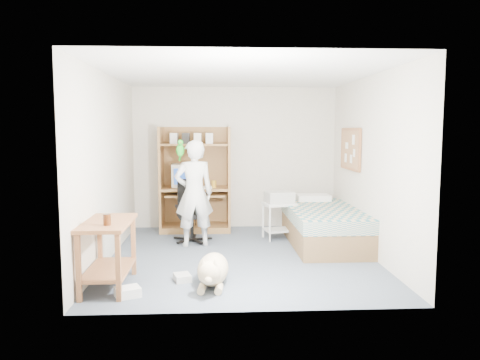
{
  "coord_description": "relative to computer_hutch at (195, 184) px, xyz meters",
  "views": [
    {
      "loc": [
        -0.36,
        -6.35,
        1.76
      ],
      "look_at": [
        -0.01,
        0.17,
        1.05
      ],
      "focal_mm": 35.0,
      "sensor_mm": 36.0,
      "label": 1
    }
  ],
  "objects": [
    {
      "name": "floor",
      "position": [
        0.7,
        -1.74,
        -0.82
      ],
      "size": [
        4.0,
        4.0,
        0.0
      ],
      "primitive_type": "plane",
      "color": "#444F5D",
      "rests_on": "ground"
    },
    {
      "name": "wall_back",
      "position": [
        0.7,
        0.26,
        0.43
      ],
      "size": [
        3.6,
        0.02,
        2.5
      ],
      "primitive_type": "cube",
      "color": "beige",
      "rests_on": "floor"
    },
    {
      "name": "wall_right",
      "position": [
        2.5,
        -1.74,
        0.43
      ],
      "size": [
        0.02,
        4.0,
        2.5
      ],
      "primitive_type": "cube",
      "color": "beige",
      "rests_on": "floor"
    },
    {
      "name": "wall_left",
      "position": [
        -1.1,
        -1.74,
        0.43
      ],
      "size": [
        0.02,
        4.0,
        2.5
      ],
      "primitive_type": "cube",
      "color": "beige",
      "rests_on": "floor"
    },
    {
      "name": "ceiling",
      "position": [
        0.7,
        -1.74,
        1.68
      ],
      "size": [
        3.6,
        4.0,
        0.02
      ],
      "primitive_type": "cube",
      "color": "white",
      "rests_on": "wall_back"
    },
    {
      "name": "computer_hutch",
      "position": [
        0.0,
        0.0,
        0.0
      ],
      "size": [
        1.2,
        0.63,
        1.8
      ],
      "color": "olive",
      "rests_on": "floor"
    },
    {
      "name": "bed",
      "position": [
        2.0,
        -1.12,
        -0.53
      ],
      "size": [
        1.02,
        2.02,
        0.66
      ],
      "color": "brown",
      "rests_on": "floor"
    },
    {
      "name": "side_desk",
      "position": [
        -0.85,
        -2.94,
        -0.33
      ],
      "size": [
        0.5,
        1.0,
        0.75
      ],
      "color": "brown",
      "rests_on": "floor"
    },
    {
      "name": "corkboard",
      "position": [
        2.47,
        -0.84,
        0.63
      ],
      "size": [
        0.04,
        0.94,
        0.66
      ],
      "color": "#9D7046",
      "rests_on": "wall_right"
    },
    {
      "name": "office_chair",
      "position": [
        -0.04,
        -0.8,
        -0.48
      ],
      "size": [
        0.54,
        0.54,
        0.96
      ],
      "rotation": [
        0.0,
        0.0,
        0.21
      ],
      "color": "black",
      "rests_on": "floor"
    },
    {
      "name": "person",
      "position": [
        0.03,
        -1.1,
        -0.02
      ],
      "size": [
        0.65,
        0.5,
        1.6
      ],
      "primitive_type": "imported",
      "rotation": [
        0.0,
        0.0,
        3.35
      ],
      "color": "white",
      "rests_on": "floor"
    },
    {
      "name": "parrot",
      "position": [
        -0.17,
        -1.09,
        0.64
      ],
      "size": [
        0.12,
        0.21,
        0.32
      ],
      "rotation": [
        0.0,
        0.0,
        0.21
      ],
      "color": "#148E1B",
      "rests_on": "person"
    },
    {
      "name": "dog",
      "position": [
        0.31,
        -2.93,
        -0.64
      ],
      "size": [
        0.42,
        1.1,
        0.41
      ],
      "rotation": [
        0.0,
        0.0,
        -0.09
      ],
      "color": "#CBB588",
      "rests_on": "floor"
    },
    {
      "name": "printer_cart",
      "position": [
        1.37,
        -0.73,
        -0.43
      ],
      "size": [
        0.56,
        0.49,
        0.59
      ],
      "rotation": [
        0.0,
        0.0,
        0.22
      ],
      "color": "silver",
      "rests_on": "floor"
    },
    {
      "name": "printer",
      "position": [
        1.37,
        -0.73,
        -0.14
      ],
      "size": [
        0.48,
        0.41,
        0.18
      ],
      "primitive_type": "cube",
      "rotation": [
        0.0,
        0.0,
        0.22
      ],
      "color": "#ACACA7",
      "rests_on": "printer_cart"
    },
    {
      "name": "crt_monitor",
      "position": [
        -0.2,
        0.01,
        0.15
      ],
      "size": [
        0.43,
        0.46,
        0.39
      ],
      "rotation": [
        0.0,
        0.0,
        0.05
      ],
      "color": "beige",
      "rests_on": "computer_hutch"
    },
    {
      "name": "keyboard",
      "position": [
        -0.04,
        -0.16,
        -0.15
      ],
      "size": [
        0.46,
        0.2,
        0.03
      ],
      "primitive_type": "cube",
      "rotation": [
        0.0,
        0.0,
        -0.1
      ],
      "color": "beige",
      "rests_on": "computer_hutch"
    },
    {
      "name": "pencil_cup",
      "position": [
        0.32,
        -0.09,
        -0.0
      ],
      "size": [
        0.08,
        0.08,
        0.12
      ],
      "primitive_type": "cylinder",
      "color": "gold",
      "rests_on": "computer_hutch"
    },
    {
      "name": "drink_glass",
      "position": [
        -0.8,
        -3.16,
        -0.01
      ],
      "size": [
        0.08,
        0.08,
        0.12
      ],
      "primitive_type": "cylinder",
      "color": "#3F1D0A",
      "rests_on": "side_desk"
    },
    {
      "name": "floor_box_a",
      "position": [
        -0.59,
        -3.26,
        -0.77
      ],
      "size": [
        0.31,
        0.29,
        0.1
      ],
      "primitive_type": "cube",
      "rotation": [
        0.0,
        0.0,
        0.43
      ],
      "color": "white",
      "rests_on": "floor"
    },
    {
      "name": "floor_box_b",
      "position": [
        -0.05,
        -2.77,
        -0.78
      ],
      "size": [
        0.24,
        0.26,
        0.08
      ],
      "primitive_type": "cube",
      "rotation": [
        0.0,
        0.0,
        0.29
      ],
      "color": "#B9B9B4",
      "rests_on": "floor"
    }
  ]
}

